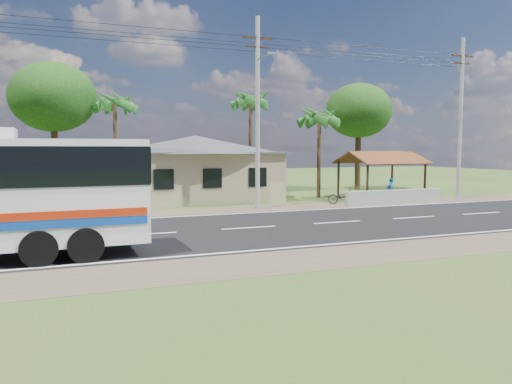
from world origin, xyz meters
The scene contains 13 objects.
ground centered at (0.00, 0.00, 0.00)m, with size 120.00×120.00×0.00m, color #2E4C1B.
road centered at (0.00, 0.00, 0.01)m, with size 120.00×16.00×0.03m.
house centered at (1.00, 13.00, 2.64)m, with size 12.40×10.00×5.00m.
waiting_shed centered at (13.00, 8.50, 2.73)m, with size 5.20×4.48×3.35m.
concrete_barrier centered at (12.00, 5.60, 0.45)m, with size 7.00×0.30×0.90m, color #9E9E99.
utility_poles centered at (2.67, 6.49, 5.77)m, with size 32.80×2.22×11.00m.
palm_near centered at (9.50, 11.00, 5.71)m, with size 2.80×2.80×6.70m.
palm_mid centered at (6.00, 15.50, 7.16)m, with size 2.80×2.80×8.20m.
palm_far centered at (-4.00, 16.00, 6.68)m, with size 2.80×2.80×7.70m.
tree_behind_house centered at (-8.00, 18.00, 7.12)m, with size 6.00×6.00×9.61m.
tree_behind_shed centered at (16.00, 16.00, 6.68)m, with size 5.60×5.60×9.02m.
motorcycle centered at (8.94, 6.84, 0.49)m, with size 0.65×1.87×0.98m, color black.
person centered at (12.43, 6.59, 0.80)m, with size 0.59×0.38×1.61m, color #1B4D97.
Camera 1 is at (-7.72, -20.44, 3.52)m, focal length 35.00 mm.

